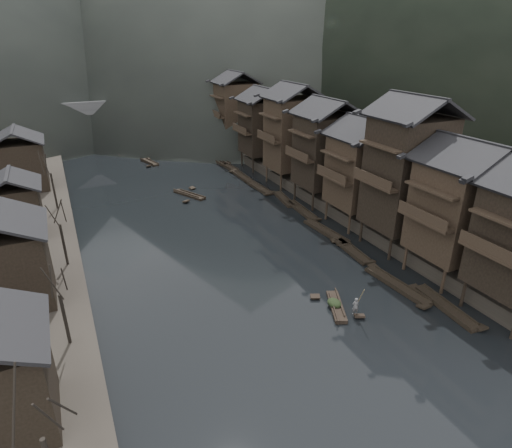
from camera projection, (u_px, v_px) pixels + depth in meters
water at (286, 312)px, 36.32m from camera, size 300.00×300.00×0.00m
right_bank at (345, 151)px, 82.58m from camera, size 40.00×200.00×1.80m
stilt_houses at (332, 140)px, 55.56m from camera, size 9.00×67.60×16.55m
left_houses at (11, 209)px, 42.70m from camera, size 8.10×53.20×8.73m
bare_trees at (52, 250)px, 33.25m from camera, size 3.81×45.95×7.62m
moored_sampans at (279, 199)px, 60.45m from camera, size 3.16×67.03×0.47m
midriver_boats at (150, 167)px, 74.97m from camera, size 7.65×35.64×0.45m
stone_bridge at (129, 116)px, 93.76m from camera, size 40.00×6.00×9.00m
hero_sampan at (336, 306)px, 36.83m from camera, size 2.81×4.87×0.44m
cargo_heap at (335, 300)px, 36.74m from camera, size 1.09×1.43×0.66m
boatman at (356, 304)px, 35.38m from camera, size 0.65×0.50×1.58m
bamboo_pole at (361, 275)px, 34.36m from camera, size 0.72×2.00×3.80m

